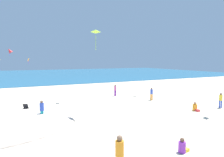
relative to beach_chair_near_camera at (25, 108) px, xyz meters
The scene contains 13 objects.
ground_plane 8.04m from the beach_chair_near_camera, ahead, with size 120.00×120.00×0.00m, color beige.
ocean_water 47.71m from the beach_chair_near_camera, 80.31° to the left, with size 120.00×60.00×0.05m, color #236084.
beach_chair_near_camera is the anchor object (origin of this frame).
person_0 18.43m from the beach_chair_near_camera, 22.37° to the right, with size 0.40×0.40×1.46m.
person_1 4.01m from the beach_chair_near_camera, 73.91° to the right, with size 0.44×0.44×1.57m.
person_3 13.36m from the beach_chair_near_camera, ahead, with size 0.34×0.34×1.44m.
person_4 14.01m from the beach_chair_near_camera, 60.79° to the right, with size 0.64×0.40×0.77m.
person_5 15.51m from the beach_chair_near_camera, 25.72° to the right, with size 0.41×0.67×0.83m.
person_6 11.20m from the beach_chair_near_camera, 15.92° to the left, with size 0.33×0.33×1.47m.
person_7 13.08m from the beach_chair_near_camera, 76.57° to the right, with size 0.47×0.47×1.70m.
kite_orange 11.73m from the beach_chair_near_camera, 84.85° to the left, with size 0.22×0.50×0.84m.
kite_red 13.25m from the beach_chair_near_camera, 96.49° to the left, with size 0.83×0.58×1.18m.
kite_lime 9.51m from the beach_chair_near_camera, 38.91° to the right, with size 0.72×0.65×1.69m.
Camera 1 is at (-8.45, -9.05, 4.60)m, focal length 31.44 mm.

